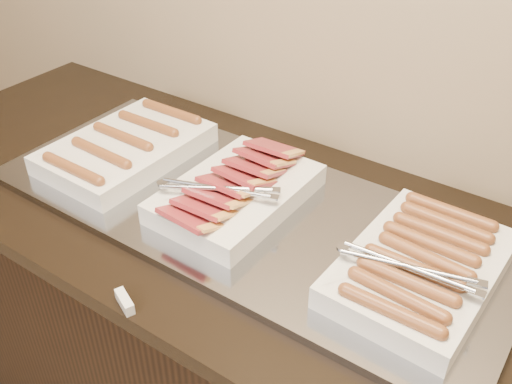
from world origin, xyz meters
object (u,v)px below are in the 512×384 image
Objects in this scene: dish_left at (126,147)px; dish_right at (420,266)px; warming_tray at (245,209)px; counter at (249,345)px; dish_center at (236,191)px.

dish_right reaches higher than dish_left.
warming_tray is at bearing -178.19° from dish_right.
warming_tray is 2.94× the size of dish_left.
counter is at bearing 1.28° from dish_left.
dish_center reaches higher than dish_right.
dish_right reaches higher than warming_tray.
dish_center is at bearing -177.66° from dish_right.
dish_center is 1.00× the size of dish_right.
counter is 0.64m from dish_right.
warming_tray is 0.05m from dish_center.
counter is 5.21× the size of dish_center.
counter is 0.62m from dish_left.
dish_left is 1.03× the size of dish_center.
warming_tray is at bearing 10.14° from dish_center.
warming_tray is at bearing 1.28° from dish_left.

